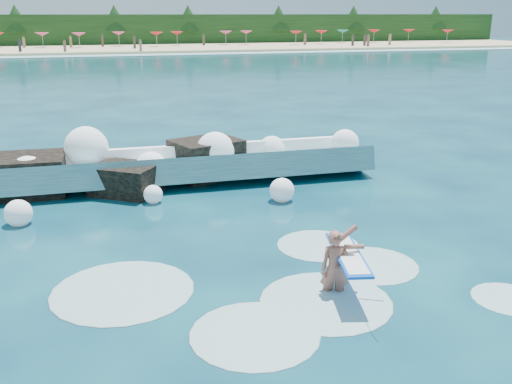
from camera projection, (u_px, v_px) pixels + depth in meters
ground at (210, 282)px, 11.61m from camera, size 200.00×200.00×0.00m
beach at (112, 49)px, 83.40m from camera, size 140.00×20.00×0.40m
wet_band at (114, 55)px, 73.31m from camera, size 140.00×5.00×0.08m
treeline at (109, 31)px, 91.92m from camera, size 140.00×4.00×5.00m
breaking_wave at (124, 170)px, 18.04m from camera, size 16.09×2.59×1.39m
rock_cluster at (112, 173)px, 17.84m from camera, size 8.26×3.49×1.46m
surfer_with_board at (338, 266)px, 11.01m from camera, size 1.04×2.79×1.55m
wave_spray at (95, 160)px, 17.57m from camera, size 15.63×4.46×1.93m
surf_foam at (261, 291)px, 11.26m from camera, size 9.26×5.51×0.14m
beach_umbrellas at (112, 34)px, 85.12m from camera, size 113.73×6.09×0.50m
beachgoers at (72, 43)px, 80.44m from camera, size 108.06×13.23×1.91m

